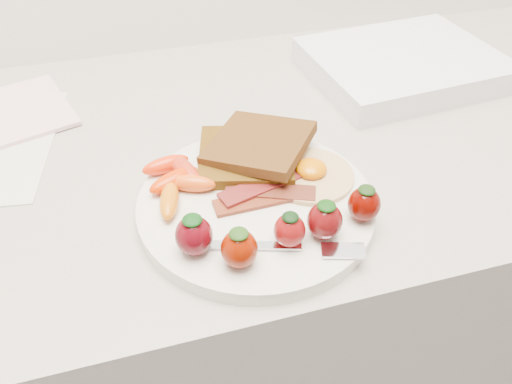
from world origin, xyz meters
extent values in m
cube|color=gray|center=(0.00, 1.70, 0.45)|extent=(2.00, 0.60, 0.90)
cylinder|color=silver|center=(0.02, 1.55, 0.91)|extent=(0.27, 0.27, 0.02)
cube|color=black|center=(0.03, 1.62, 0.93)|extent=(0.14, 0.14, 0.01)
cube|color=#321A0B|center=(0.04, 1.62, 0.94)|extent=(0.16, 0.16, 0.03)
cylinder|color=beige|center=(0.09, 1.57, 0.92)|extent=(0.13, 0.13, 0.01)
ellipsoid|color=#D06A00|center=(0.09, 1.57, 0.93)|extent=(0.05, 0.05, 0.02)
cube|color=#480A0C|center=(0.02, 1.54, 0.92)|extent=(0.10, 0.03, 0.00)
cube|color=#370609|center=(0.04, 1.55, 0.92)|extent=(0.11, 0.06, 0.00)
cube|color=#4F0C0F|center=(0.03, 1.56, 0.92)|extent=(0.11, 0.05, 0.00)
ellipsoid|color=red|center=(-0.07, 1.60, 0.93)|extent=(0.07, 0.05, 0.02)
ellipsoid|color=#E45113|center=(-0.05, 1.58, 0.93)|extent=(0.06, 0.04, 0.02)
ellipsoid|color=#D0660B|center=(-0.08, 1.56, 0.93)|extent=(0.03, 0.06, 0.02)
ellipsoid|color=red|center=(-0.05, 1.61, 0.93)|extent=(0.04, 0.07, 0.02)
ellipsoid|color=red|center=(-0.07, 1.63, 0.93)|extent=(0.06, 0.03, 0.02)
ellipsoid|color=#4B040C|center=(-0.06, 1.49, 0.94)|extent=(0.04, 0.04, 0.04)
ellipsoid|color=#09330B|center=(-0.06, 1.49, 0.96)|extent=(0.02, 0.02, 0.01)
ellipsoid|color=#6C1000|center=(-0.02, 1.46, 0.94)|extent=(0.04, 0.04, 0.04)
ellipsoid|color=#1B3D0D|center=(-0.02, 1.46, 0.96)|extent=(0.02, 0.02, 0.01)
ellipsoid|color=maroon|center=(0.03, 1.47, 0.94)|extent=(0.03, 0.03, 0.04)
ellipsoid|color=black|center=(0.03, 1.47, 0.96)|extent=(0.02, 0.02, 0.01)
ellipsoid|color=#4E0708|center=(0.07, 1.47, 0.94)|extent=(0.04, 0.04, 0.04)
ellipsoid|color=#0B3408|center=(0.07, 1.47, 0.96)|extent=(0.02, 0.02, 0.01)
ellipsoid|color=#490400|center=(0.12, 1.49, 0.94)|extent=(0.04, 0.04, 0.04)
ellipsoid|color=black|center=(0.12, 1.49, 0.96)|extent=(0.02, 0.02, 0.01)
cube|color=silver|center=(-0.01, 1.48, 0.92)|extent=(0.10, 0.04, 0.00)
cube|color=silver|center=(0.08, 1.45, 0.92)|extent=(0.05, 0.03, 0.00)
cube|color=beige|center=(-0.25, 1.85, 0.91)|extent=(0.16, 0.19, 0.01)
cube|color=white|center=(0.33, 1.79, 0.92)|extent=(0.31, 0.26, 0.04)
camera|label=1|loc=(-0.10, 1.14, 1.30)|focal=35.00mm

